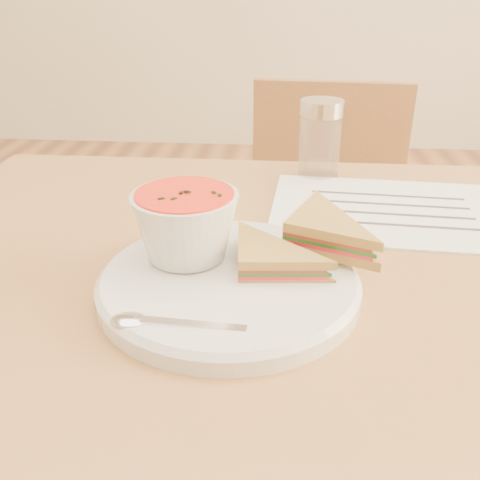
# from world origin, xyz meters

# --- Properties ---
(dining_table) EXTENTS (1.00, 0.70, 0.75)m
(dining_table) POSITION_xyz_m (0.00, 0.00, 0.38)
(dining_table) COLOR brown
(dining_table) RESTS_ON floor
(chair_far) EXTENTS (0.40, 0.40, 0.83)m
(chair_far) POSITION_xyz_m (0.09, 0.54, 0.41)
(chair_far) COLOR brown
(chair_far) RESTS_ON floor
(plate) EXTENTS (0.35, 0.35, 0.02)m
(plate) POSITION_xyz_m (-0.06, -0.09, 0.76)
(plate) COLOR white
(plate) RESTS_ON dining_table
(soup_bowl) EXTENTS (0.13, 0.13, 0.08)m
(soup_bowl) POSITION_xyz_m (-0.11, -0.06, 0.80)
(soup_bowl) COLOR white
(soup_bowl) RESTS_ON plate
(sandwich_half_a) EXTENTS (0.10, 0.10, 0.03)m
(sandwich_half_a) POSITION_xyz_m (-0.05, -0.11, 0.78)
(sandwich_half_a) COLOR #BA9141
(sandwich_half_a) RESTS_ON plate
(sandwich_half_b) EXTENTS (0.14, 0.14, 0.03)m
(sandwich_half_b) POSITION_xyz_m (-0.01, -0.05, 0.79)
(sandwich_half_b) COLOR #BA9141
(sandwich_half_b) RESTS_ON plate
(spoon) EXTENTS (0.17, 0.04, 0.01)m
(spoon) POSITION_xyz_m (-0.09, -0.18, 0.77)
(spoon) COLOR silver
(spoon) RESTS_ON plate
(paper_menu) EXTENTS (0.34, 0.26, 0.00)m
(paper_menu) POSITION_xyz_m (0.14, 0.14, 0.75)
(paper_menu) COLOR white
(paper_menu) RESTS_ON dining_table
(condiment_shaker) EXTENTS (0.07, 0.07, 0.12)m
(condiment_shaker) POSITION_xyz_m (0.05, 0.28, 0.81)
(condiment_shaker) COLOR silver
(condiment_shaker) RESTS_ON dining_table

